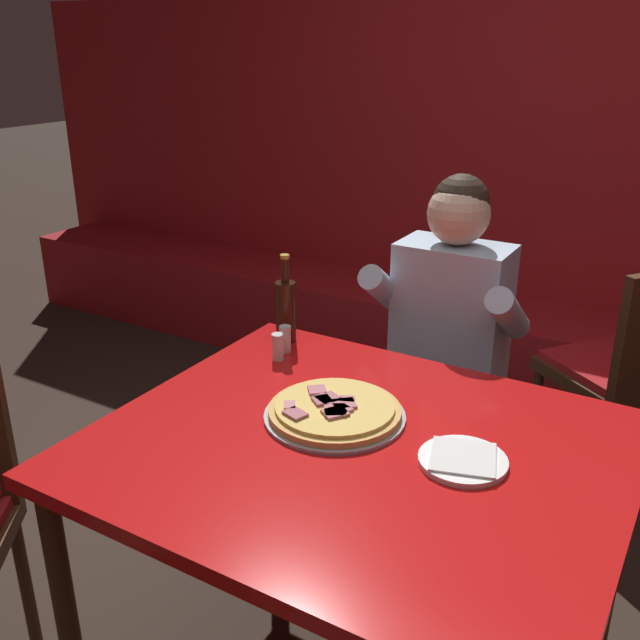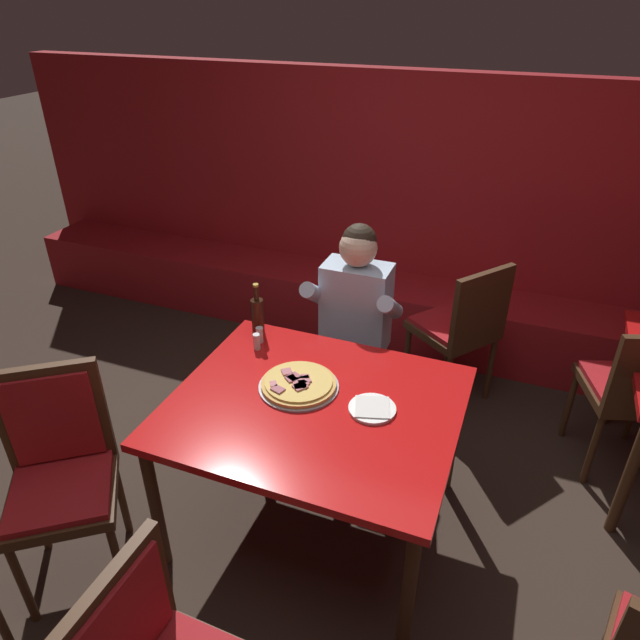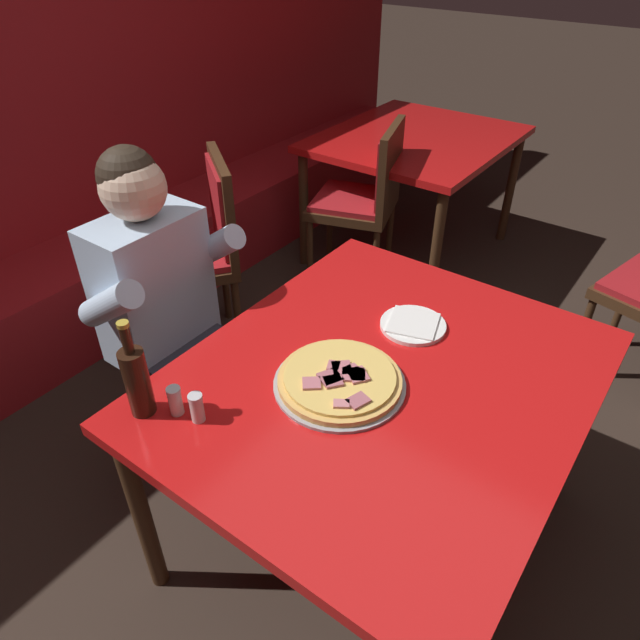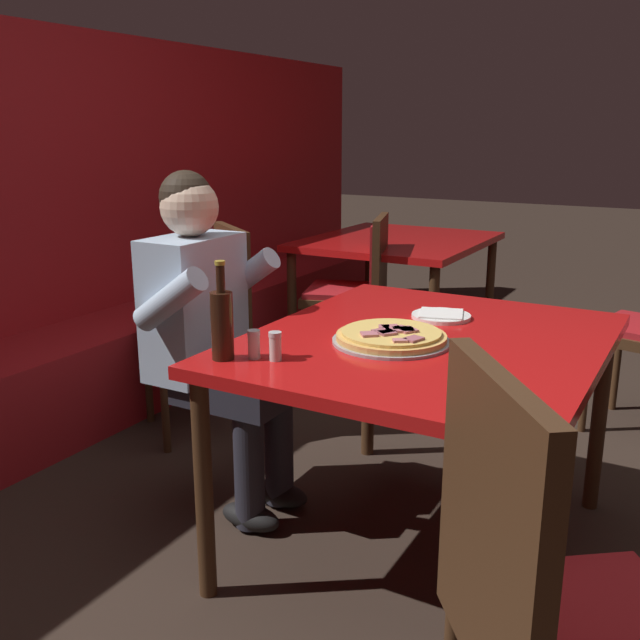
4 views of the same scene
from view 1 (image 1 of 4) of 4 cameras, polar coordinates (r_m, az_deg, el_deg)
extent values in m
cube|color=#A3191E|center=(3.67, 19.45, 8.89)|extent=(6.80, 0.16, 1.90)
cube|color=#A3191E|center=(3.60, 16.93, -3.23)|extent=(6.46, 0.48, 0.46)
cylinder|color=#422816|center=(2.04, -19.77, -20.63)|extent=(0.06, 0.06, 0.72)
cylinder|color=#422816|center=(2.60, -3.50, -9.15)|extent=(0.06, 0.06, 0.72)
cylinder|color=#422816|center=(2.27, 22.52, -16.18)|extent=(0.06, 0.06, 0.72)
cube|color=red|center=(1.79, 3.07, -10.31)|extent=(1.27, 1.08, 0.04)
cylinder|color=#9E9EA3|center=(1.88, 1.18, -7.67)|extent=(0.37, 0.37, 0.01)
cylinder|color=#DBA856|center=(1.88, 1.19, -7.30)|extent=(0.35, 0.35, 0.02)
cylinder|color=#E5BC5B|center=(1.87, 1.19, -6.92)|extent=(0.31, 0.31, 0.01)
cube|color=#A85B66|center=(1.88, 0.18, -6.45)|extent=(0.07, 0.07, 0.01)
cube|color=#B76670|center=(1.83, 1.20, -7.25)|extent=(0.08, 0.08, 0.01)
cube|color=#A85B66|center=(1.89, 0.65, -6.32)|extent=(0.08, 0.08, 0.01)
cube|color=#B76670|center=(1.82, 1.23, -7.43)|extent=(0.08, 0.08, 0.01)
cube|color=#B76670|center=(1.88, 2.17, -6.39)|extent=(0.05, 0.05, 0.01)
cube|color=#B76670|center=(1.86, 1.92, -6.74)|extent=(0.08, 0.08, 0.01)
cube|color=#B76670|center=(1.83, 1.87, -7.22)|extent=(0.05, 0.05, 0.01)
cube|color=#A85B66|center=(1.82, -1.99, -7.50)|extent=(0.07, 0.06, 0.01)
cube|color=#B76670|center=(1.93, -0.24, -5.64)|extent=(0.07, 0.07, 0.01)
cube|color=#C6757A|center=(1.86, -2.45, -6.86)|extent=(0.05, 0.05, 0.01)
cylinder|color=white|center=(1.73, 11.35, -10.97)|extent=(0.21, 0.21, 0.01)
cube|color=white|center=(1.73, 11.38, -10.69)|extent=(0.19, 0.19, 0.01)
cylinder|color=black|center=(2.31, -2.76, 0.67)|extent=(0.07, 0.07, 0.20)
cylinder|color=black|center=(2.26, -2.82, 3.98)|extent=(0.03, 0.03, 0.08)
cylinder|color=#B29933|center=(2.25, -2.84, 5.10)|extent=(0.03, 0.03, 0.01)
cylinder|color=silver|center=(2.19, -3.39, -2.33)|extent=(0.04, 0.04, 0.07)
cylinder|color=silver|center=(2.20, -3.38, -2.68)|extent=(0.03, 0.03, 0.04)
cylinder|color=silver|center=(2.18, -3.41, -1.30)|extent=(0.04, 0.04, 0.01)
cylinder|color=silver|center=(2.25, -2.80, -1.68)|extent=(0.04, 0.04, 0.07)
cylinder|color=#516B33|center=(2.26, -2.80, -2.01)|extent=(0.03, 0.03, 0.04)
cylinder|color=silver|center=(2.23, -2.82, -0.67)|extent=(0.04, 0.04, 0.01)
ellipsoid|color=black|center=(2.69, 4.89, -16.10)|extent=(0.11, 0.24, 0.09)
ellipsoid|color=black|center=(2.63, 8.98, -17.34)|extent=(0.11, 0.24, 0.09)
cylinder|color=#282833|center=(2.58, 5.02, -12.85)|extent=(0.11, 0.11, 0.43)
cylinder|color=#282833|center=(2.52, 9.23, -14.07)|extent=(0.11, 0.11, 0.43)
cube|color=#282833|center=(2.48, 8.35, -6.98)|extent=(0.34, 0.40, 0.12)
cube|color=silver|center=(2.54, 10.44, 0.30)|extent=(0.38, 0.22, 0.52)
cylinder|color=silver|center=(2.52, 5.24, 2.36)|extent=(0.09, 0.30, 0.25)
cylinder|color=silver|center=(2.38, 14.82, 0.49)|extent=(0.09, 0.30, 0.25)
sphere|color=beige|center=(2.43, 11.03, 8.34)|extent=(0.21, 0.21, 0.21)
sphere|color=#2D2319|center=(2.43, 11.21, 9.20)|extent=(0.19, 0.19, 0.19)
cylinder|color=#422816|center=(3.29, 21.91, -6.25)|extent=(0.04, 0.04, 0.47)
cylinder|color=#422816|center=(3.05, 16.71, -7.77)|extent=(0.04, 0.04, 0.47)
cylinder|color=#422816|center=(2.82, 21.58, -11.11)|extent=(0.04, 0.04, 0.47)
cube|color=#422816|center=(2.94, 22.46, -4.08)|extent=(0.62, 0.62, 0.05)
cube|color=#A3191E|center=(2.92, 22.57, -3.38)|extent=(0.57, 0.57, 0.03)
cylinder|color=#422816|center=(2.33, -22.46, -19.05)|extent=(0.04, 0.04, 0.47)
camera|label=2|loc=(0.84, -163.10, 32.02)|focal=32.00mm
camera|label=3|loc=(1.96, -39.24, 22.00)|focal=32.00mm
camera|label=4|loc=(2.86, -48.24, 9.15)|focal=40.00mm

